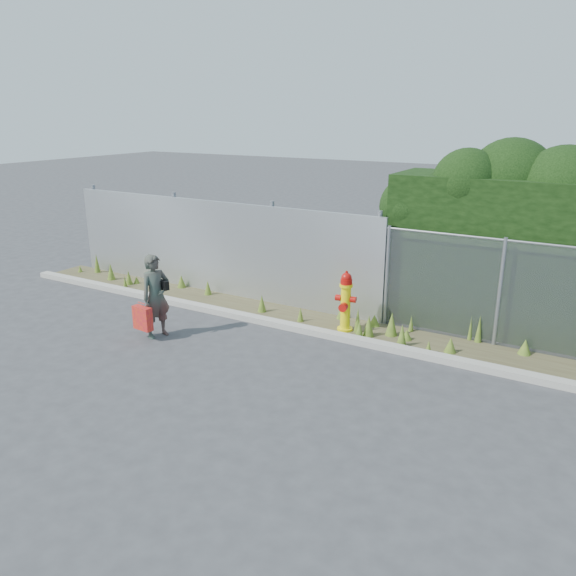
% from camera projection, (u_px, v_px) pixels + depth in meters
% --- Properties ---
extents(ground, '(80.00, 80.00, 0.00)m').
position_uv_depth(ground, '(262.00, 368.00, 9.51)').
color(ground, '#3A3A3D').
rests_on(ground, ground).
extents(curb, '(16.00, 0.22, 0.12)m').
position_uv_depth(curb, '(311.00, 331.00, 10.97)').
color(curb, '#A3A093').
rests_on(curb, ground).
extents(weed_strip, '(16.00, 1.25, 0.53)m').
position_uv_depth(weed_strip, '(332.00, 318.00, 11.45)').
color(weed_strip, '#4A432A').
rests_on(weed_strip, ground).
extents(corrugated_fence, '(8.50, 0.21, 2.30)m').
position_uv_depth(corrugated_fence, '(214.00, 247.00, 13.21)').
color(corrugated_fence, '#A9ADB0').
rests_on(corrugated_fence, ground).
extents(chainlink_fence, '(6.50, 0.07, 2.05)m').
position_uv_depth(chainlink_fence, '(563.00, 302.00, 9.63)').
color(chainlink_fence, gray).
rests_on(chainlink_fence, ground).
extents(fire_hydrant, '(0.41, 0.37, 1.23)m').
position_uv_depth(fire_hydrant, '(345.00, 302.00, 10.95)').
color(fire_hydrant, '#FFEB0D').
rests_on(fire_hydrant, ground).
extents(woman, '(0.53, 0.67, 1.62)m').
position_uv_depth(woman, '(156.00, 296.00, 10.64)').
color(woman, '#106651').
rests_on(woman, ground).
extents(red_tote_bag, '(0.41, 0.15, 0.54)m').
position_uv_depth(red_tote_bag, '(143.00, 318.00, 10.59)').
color(red_tote_bag, '#BA0A30').
extents(black_shoulder_bag, '(0.23, 0.10, 0.18)m').
position_uv_depth(black_shoulder_bag, '(163.00, 285.00, 10.61)').
color(black_shoulder_bag, black).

